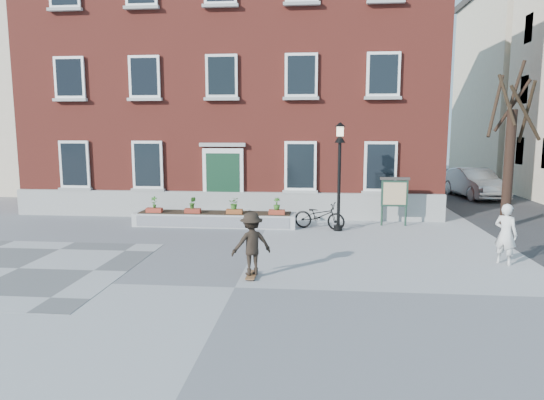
# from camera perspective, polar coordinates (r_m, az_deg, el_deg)

# --- Properties ---
(ground) EXTENTS (100.00, 100.00, 0.00)m
(ground) POSITION_cam_1_polar(r_m,az_deg,el_deg) (11.57, -4.40, -10.23)
(ground) COLOR gray
(ground) RESTS_ON ground
(checker_patch) EXTENTS (6.00, 6.00, 0.01)m
(checker_patch) POSITION_cam_1_polar(r_m,az_deg,el_deg) (14.67, -27.65, -7.14)
(checker_patch) COLOR #525255
(checker_patch) RESTS_ON ground
(distant_building) EXTENTS (10.00, 12.00, 13.00)m
(distant_building) POSITION_cam_1_polar(r_m,az_deg,el_deg) (36.78, -28.03, 11.77)
(distant_building) COLOR beige
(distant_building) RESTS_ON ground
(bicycle) EXTENTS (2.03, 1.18, 1.01)m
(bicycle) POSITION_cam_1_polar(r_m,az_deg,el_deg) (18.02, 5.61, -1.85)
(bicycle) COLOR black
(bicycle) RESTS_ON ground
(parked_car) EXTENTS (2.38, 5.05, 1.60)m
(parked_car) POSITION_cam_1_polar(r_m,az_deg,el_deg) (28.37, 22.68, 1.86)
(parked_car) COLOR #B5B7BA
(parked_car) RESTS_ON ground
(bystander) EXTENTS (0.72, 0.72, 1.68)m
(bystander) POSITION_cam_1_polar(r_m,az_deg,el_deg) (14.70, 25.79, -3.63)
(bystander) COLOR silver
(bystander) RESTS_ON ground
(brick_building) EXTENTS (18.40, 10.85, 12.60)m
(brick_building) POSITION_cam_1_polar(r_m,az_deg,el_deg) (25.22, -3.64, 14.28)
(brick_building) COLOR maroon
(brick_building) RESTS_ON ground
(planter_assembly) EXTENTS (6.20, 1.12, 1.15)m
(planter_assembly) POSITION_cam_1_polar(r_m,az_deg,el_deg) (18.70, -6.70, -2.12)
(planter_assembly) COLOR beige
(planter_assembly) RESTS_ON ground
(bare_tree) EXTENTS (1.83, 1.83, 6.16)m
(bare_tree) POSITION_cam_1_polar(r_m,az_deg,el_deg) (20.13, 26.18, 4.95)
(bare_tree) COLOR black
(bare_tree) RESTS_ON ground
(lamp_post) EXTENTS (0.40, 0.40, 3.93)m
(lamp_post) POSITION_cam_1_polar(r_m,az_deg,el_deg) (17.59, 7.94, 4.54)
(lamp_post) COLOR black
(lamp_post) RESTS_ON ground
(notice_board) EXTENTS (1.10, 0.16, 1.87)m
(notice_board) POSITION_cam_1_polar(r_m,az_deg,el_deg) (19.05, 14.21, 0.79)
(notice_board) COLOR #193323
(notice_board) RESTS_ON ground
(skateboarder) EXTENTS (1.17, 0.97, 1.65)m
(skateboarder) POSITION_cam_1_polar(r_m,az_deg,el_deg) (12.09, -2.43, -5.16)
(skateboarder) COLOR brown
(skateboarder) RESTS_ON ground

